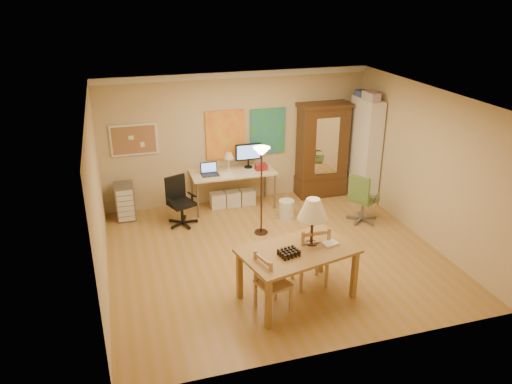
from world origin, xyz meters
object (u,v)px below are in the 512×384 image
object	(u,v)px
computer_desk	(234,185)
office_chair_green	(362,209)
armoire	(322,156)
office_chair_black	(181,212)
bookshelf	(364,150)
dining_table	(303,238)

from	to	relation	value
computer_desk	office_chair_green	xyz separation A→B (m)	(2.18, -1.41, -0.21)
armoire	office_chair_black	bearing A→B (deg)	-168.99
computer_desk	bookshelf	size ratio (longest dim) A/B	0.78
office_chair_black	office_chair_green	size ratio (longest dim) A/B	0.96
dining_table	computer_desk	bearing A→B (deg)	92.74
office_chair_black	office_chair_green	world-z (taller)	office_chair_green
dining_table	office_chair_black	distance (m)	3.24
computer_desk	armoire	world-z (taller)	armoire
computer_desk	bookshelf	xyz separation A→B (m)	(2.71, -0.36, 0.61)
dining_table	armoire	bearing A→B (deg)	62.62
office_chair_black	armoire	size ratio (longest dim) A/B	0.47
bookshelf	armoire	bearing A→B (deg)	149.64
computer_desk	armoire	bearing A→B (deg)	2.35
dining_table	computer_desk	distance (m)	3.43
computer_desk	office_chair_green	size ratio (longest dim) A/B	1.72
computer_desk	office_chair_black	bearing A→B (deg)	-155.78
armoire	bookshelf	bearing A→B (deg)	-30.36
dining_table	bookshelf	size ratio (longest dim) A/B	0.83
dining_table	bookshelf	xyz separation A→B (m)	(2.55, 3.03, 0.12)
armoire	dining_table	bearing A→B (deg)	-117.38
dining_table	bookshelf	distance (m)	3.96
computer_desk	bookshelf	world-z (taller)	bookshelf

